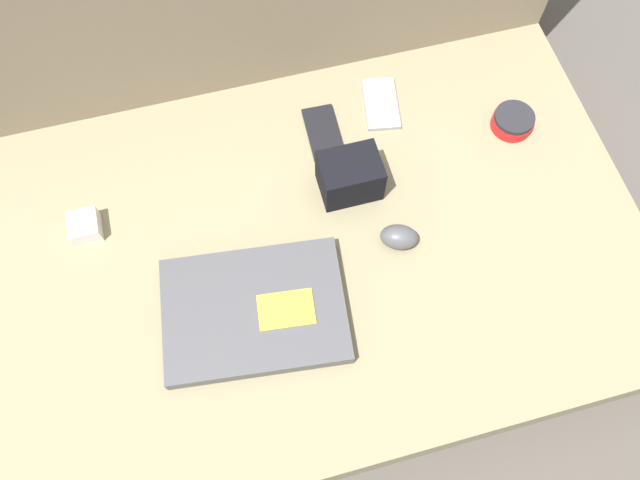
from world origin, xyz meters
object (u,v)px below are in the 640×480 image
speaker_puck (513,121)px  camera_pouch (350,176)px  computer_mouse (399,237)px  charger_brick (85,226)px  laptop (255,311)px  phone_silver (381,104)px  phone_black (323,132)px

speaker_puck → camera_pouch: 0.34m
computer_mouse → charger_brick: bearing=-175.1°
laptop → speaker_puck: bearing=30.0°
speaker_puck → phone_silver: speaker_puck is taller
speaker_puck → phone_black: speaker_puck is taller
laptop → phone_silver: laptop is taller
camera_pouch → computer_mouse: bearing=-67.6°
laptop → camera_pouch: camera_pouch is taller
computer_mouse → phone_black: 0.26m
speaker_puck → camera_pouch: bearing=-171.6°
phone_silver → phone_black: bearing=-154.3°
laptop → speaker_puck: same height
phone_black → charger_brick: 0.46m
phone_silver → charger_brick: charger_brick is taller
phone_black → camera_pouch: bearing=-81.0°
charger_brick → camera_pouch: bearing=-4.2°
laptop → phone_black: 0.37m
speaker_puck → phone_black: (-0.35, 0.07, -0.01)m
laptop → computer_mouse: (0.27, 0.06, 0.01)m
computer_mouse → phone_silver: bearing=100.7°
speaker_puck → phone_silver: (-0.22, 0.11, -0.01)m
phone_silver → phone_black: size_ratio=1.09×
phone_black → charger_brick: (-0.45, -0.09, 0.01)m
speaker_puck → phone_silver: size_ratio=0.61×
speaker_puck → charger_brick: size_ratio=1.47×
phone_silver → phone_black: (-0.12, -0.03, 0.00)m
laptop → phone_silver: 0.47m
speaker_puck → camera_pouch: size_ratio=0.74×
charger_brick → laptop: bearing=-41.7°
phone_black → charger_brick: size_ratio=2.21×
computer_mouse → camera_pouch: camera_pouch is taller
computer_mouse → charger_brick: (-0.52, 0.16, -0.00)m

